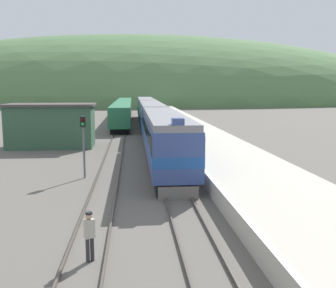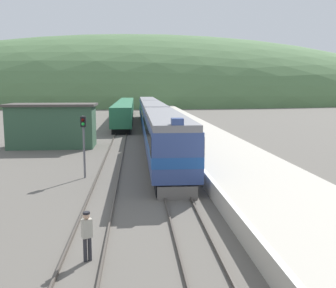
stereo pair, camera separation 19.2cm
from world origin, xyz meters
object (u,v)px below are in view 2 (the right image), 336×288
Objects in this scene: carriage_second at (153,117)px; siding_train at (125,110)px; express_train_lead_car at (165,138)px; carriage_third at (148,108)px; signal_post_siding at (84,134)px; track_worker at (87,233)px.

siding_train is at bearing 100.34° from carriage_second.
express_train_lead_car is at bearing -84.55° from siding_train.
carriage_third is (0.00, 42.29, -0.01)m from express_train_lead_car.
track_worker is (1.75, -13.18, -1.99)m from signal_post_siding.
carriage_second is at bearing -79.66° from siding_train.
express_train_lead_car is 44.19m from siding_train.
carriage_third is 0.43× the size of siding_train.
track_worker is at bearing -93.90° from carriage_third.
signal_post_siding is (-5.77, -3.53, 0.78)m from express_train_lead_car.
carriage_second is at bearing -90.00° from carriage_third.
express_train_lead_car is 0.41× the size of siding_train.
carriage_second and carriage_third have the same top height.
carriage_third is 46.19m from signal_post_siding.
carriage_second is 37.95m from track_worker.
carriage_third is (0.00, 21.28, 0.00)m from carriage_second.
track_worker is (-4.02, -37.72, -1.20)m from carriage_second.
track_worker is at bearing -82.44° from signal_post_siding.
signal_post_siding is at bearing -103.24° from carriage_second.
carriage_second is at bearing 90.00° from express_train_lead_car.
signal_post_siding reaches higher than carriage_second.
carriage_second is (0.00, 21.01, -0.01)m from express_train_lead_car.
carriage_third is at bearing 86.10° from track_worker.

